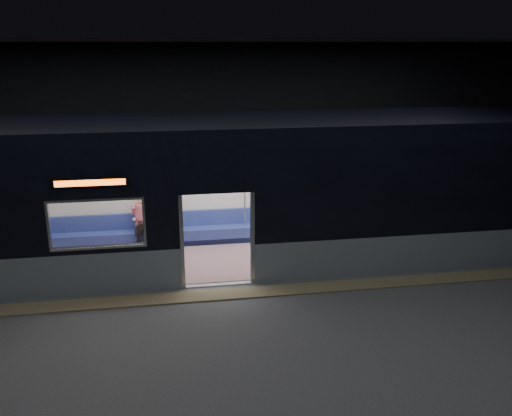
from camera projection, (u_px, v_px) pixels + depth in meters
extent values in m
cube|color=#47494C|center=(224.00, 308.00, 10.63)|extent=(24.00, 14.00, 0.01)
cube|color=black|center=(219.00, 43.00, 9.17)|extent=(24.00, 14.00, 0.04)
cube|color=black|center=(198.00, 128.00, 16.48)|extent=(24.00, 0.04, 5.00)
cube|color=#8C7F59|center=(221.00, 295.00, 11.14)|extent=(22.80, 0.50, 0.03)
cube|color=gray|center=(432.00, 252.00, 12.25)|extent=(8.30, 0.12, 0.90)
cube|color=black|center=(438.00, 183.00, 11.78)|extent=(8.30, 0.12, 2.30)
cube|color=black|center=(216.00, 165.00, 10.86)|extent=(1.40, 0.12, 1.15)
cube|color=#B7BABC|center=(182.00, 242.00, 11.21)|extent=(0.08, 0.14, 2.05)
cube|color=#B7BABC|center=(252.00, 238.00, 11.44)|extent=(0.08, 0.14, 2.05)
cube|color=black|center=(90.00, 183.00, 10.47)|extent=(1.50, 0.04, 0.18)
cube|color=#EA5711|center=(90.00, 183.00, 10.46)|extent=(1.34, 0.03, 0.12)
cube|color=beige|center=(206.00, 181.00, 13.88)|extent=(18.00, 0.12, 3.20)
cube|color=black|center=(209.00, 123.00, 12.03)|extent=(18.00, 3.00, 0.15)
cube|color=#7E5B63|center=(213.00, 259.00, 12.98)|extent=(17.76, 2.76, 0.04)
cube|color=beige|center=(210.00, 164.00, 12.30)|extent=(17.76, 2.76, 0.10)
cube|color=navy|center=(209.00, 234.00, 13.97)|extent=(11.00, 0.48, 0.41)
cube|color=navy|center=(208.00, 217.00, 14.03)|extent=(11.00, 0.10, 0.40)
cube|color=#79585F|center=(60.00, 278.00, 11.37)|extent=(4.40, 0.48, 0.41)
cube|color=#79585F|center=(360.00, 259.00, 12.40)|extent=(4.40, 0.48, 0.41)
cylinder|color=silver|center=(171.00, 231.00, 11.43)|extent=(0.04, 0.04, 2.26)
cylinder|color=silver|center=(170.00, 202.00, 13.56)|extent=(0.04, 0.04, 2.26)
cylinder|color=silver|center=(260.00, 226.00, 11.72)|extent=(0.04, 0.04, 2.26)
cylinder|color=silver|center=(245.00, 198.00, 13.86)|extent=(0.04, 0.04, 2.26)
cylinder|color=silver|center=(207.00, 170.00, 13.43)|extent=(11.00, 0.03, 0.03)
cube|color=black|center=(139.00, 230.00, 13.41)|extent=(0.17, 0.47, 0.16)
cube|color=black|center=(148.00, 230.00, 13.44)|extent=(0.17, 0.47, 0.16)
cylinder|color=black|center=(139.00, 244.00, 13.28)|extent=(0.11, 0.11, 0.43)
cylinder|color=black|center=(148.00, 243.00, 13.32)|extent=(0.11, 0.11, 0.43)
cube|color=#C45F6B|center=(144.00, 227.00, 13.60)|extent=(0.40, 0.22, 0.20)
cylinder|color=#C45F6B|center=(143.00, 213.00, 13.53)|extent=(0.38, 0.38, 0.52)
sphere|color=tan|center=(142.00, 200.00, 13.40)|extent=(0.21, 0.21, 0.21)
sphere|color=black|center=(142.00, 198.00, 13.43)|extent=(0.22, 0.22, 0.22)
cube|color=black|center=(145.00, 225.00, 13.31)|extent=(0.37, 0.35, 0.15)
cube|color=white|center=(392.00, 180.00, 14.62)|extent=(0.89, 0.03, 0.58)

